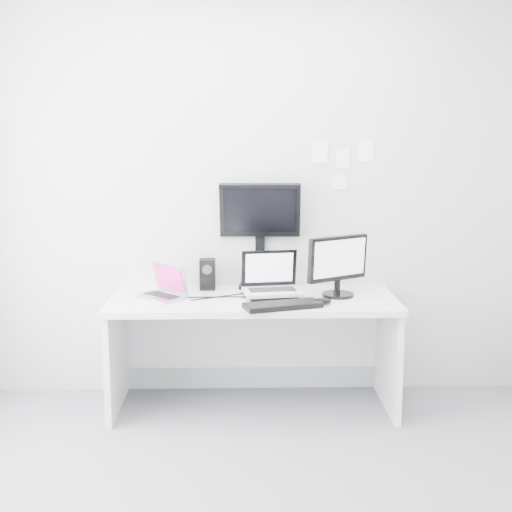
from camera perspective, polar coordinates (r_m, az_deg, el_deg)
name	(u,v)px	position (r m, az deg, el deg)	size (l,w,h in m)	color
ground	(258,512)	(3.48, 0.17, -20.24)	(3.60, 3.60, 0.00)	#59595E
back_wall	(252,194)	(4.62, -0.36, 5.10)	(3.60, 3.60, 0.00)	#B6B8BA
desk	(253,354)	(4.47, -0.26, -7.99)	(1.80, 0.70, 0.73)	silver
macbook	(160,281)	(4.37, -7.90, -2.05)	(0.29, 0.22, 0.22)	#AAABAF
speaker	(208,274)	(4.59, -3.99, -1.50)	(0.10, 0.10, 0.20)	black
dell_laptop	(273,275)	(4.34, 1.37, -1.54)	(0.36, 0.28, 0.30)	silver
rear_monitor	(260,234)	(4.61, 0.33, 1.83)	(0.53, 0.19, 0.72)	black
samsung_monitor	(339,265)	(4.40, 6.77, -0.76)	(0.44, 0.20, 0.40)	black
keyboard	(282,305)	(4.13, 2.18, -4.06)	(0.46, 0.16, 0.03)	black
mouse	(322,301)	(4.22, 5.39, -3.71)	(0.12, 0.08, 0.04)	black
wall_note_0	(320,153)	(4.62, 5.28, 8.42)	(0.10, 0.00, 0.14)	white
wall_note_1	(343,159)	(4.64, 7.13, 7.90)	(0.09, 0.00, 0.13)	white
wall_note_2	(366,151)	(4.67, 8.99, 8.48)	(0.10, 0.00, 0.14)	white
wall_note_3	(339,183)	(4.65, 6.84, 5.93)	(0.11, 0.00, 0.08)	white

